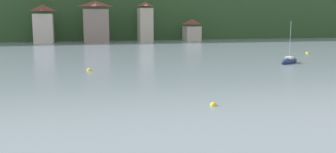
{
  "coord_description": "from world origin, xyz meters",
  "views": [
    {
      "loc": [
        -5.06,
        28.21,
        5.93
      ],
      "look_at": [
        0.0,
        49.04,
        2.64
      ],
      "focal_mm": 40.8,
      "sensor_mm": 36.0,
      "label": 1
    }
  ],
  "objects": [
    {
      "name": "mooring_buoy_far",
      "position": [
        3.98,
        52.25,
        0.0
      ],
      "size": [
        0.48,
        0.48,
        0.48
      ],
      "primitive_type": "sphere",
      "color": "yellow",
      "rests_on": "ground_plane"
    },
    {
      "name": "wooded_hillside",
      "position": [
        18.02,
        171.86,
        7.68
      ],
      "size": [
        352.0,
        74.52,
        32.32
      ],
      "color": "#2D4C28",
      "rests_on": "ground_plane"
    },
    {
      "name": "shore_building_westcentral",
      "position": [
        0.0,
        124.07,
        4.9
      ],
      "size": [
        6.35,
        4.28,
        10.1
      ],
      "color": "gray",
      "rests_on": "ground_plane"
    },
    {
      "name": "shore_building_eastcentral",
      "position": [
        24.7,
        124.37,
        2.78
      ],
      "size": [
        4.06,
        4.92,
        5.71
      ],
      "color": "#BCB29E",
      "rests_on": "ground_plane"
    },
    {
      "name": "shore_building_west",
      "position": [
        -12.35,
        125.01,
        4.43
      ],
      "size": [
        4.69,
        6.26,
        9.13
      ],
      "color": "beige",
      "rests_on": "ground_plane"
    },
    {
      "name": "sailboat_far_4",
      "position": [
        22.41,
        73.24,
        0.27
      ],
      "size": [
        4.07,
        3.34,
        5.86
      ],
      "rotation": [
        0.0,
        0.0,
        3.75
      ],
      "color": "navy",
      "rests_on": "ground_plane"
    },
    {
      "name": "mooring_buoy_near",
      "position": [
        -3.63,
        72.05,
        0.0
      ],
      "size": [
        0.59,
        0.59,
        0.59
      ],
      "primitive_type": "sphere",
      "color": "yellow",
      "rests_on": "ground_plane"
    },
    {
      "name": "shore_building_central",
      "position": [
        12.35,
        124.48,
        4.87
      ],
      "size": [
        3.46,
        5.15,
        10.01
      ],
      "color": "#BCB29E",
      "rests_on": "ground_plane"
    },
    {
      "name": "mooring_buoy_mid",
      "position": [
        32.94,
        84.98,
        0.0
      ],
      "size": [
        0.59,
        0.59,
        0.59
      ],
      "primitive_type": "sphere",
      "color": "yellow",
      "rests_on": "ground_plane"
    }
  ]
}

